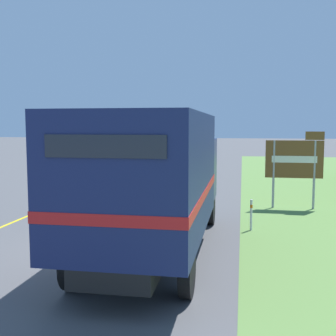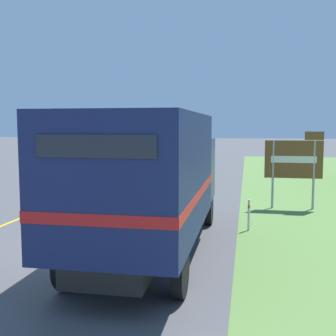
# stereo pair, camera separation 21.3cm
# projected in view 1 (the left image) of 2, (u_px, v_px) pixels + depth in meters

# --- Properties ---
(ground_plane) EXTENTS (200.00, 200.00, 0.00)m
(ground_plane) POSITION_uv_depth(u_px,v_px,m) (95.00, 249.00, 10.89)
(ground_plane) COLOR #515154
(edge_line_yellow) EXTENTS (0.12, 49.74, 0.01)m
(edge_line_yellow) POSITION_uv_depth(u_px,v_px,m) (91.00, 189.00, 21.09)
(edge_line_yellow) COLOR yellow
(edge_line_yellow) RESTS_ON ground
(centre_dash_near) EXTENTS (0.12, 2.60, 0.01)m
(centre_dash_near) POSITION_uv_depth(u_px,v_px,m) (103.00, 242.00, 11.52)
(centre_dash_near) COLOR white
(centre_dash_near) RESTS_ON ground
(centre_dash_mid_a) EXTENTS (0.12, 2.60, 0.01)m
(centre_dash_mid_a) POSITION_uv_depth(u_px,v_px,m) (153.00, 200.00, 17.98)
(centre_dash_mid_a) COLOR white
(centre_dash_mid_a) RESTS_ON ground
(centre_dash_mid_b) EXTENTS (0.12, 2.60, 0.01)m
(centre_dash_mid_b) POSITION_uv_depth(u_px,v_px,m) (177.00, 181.00, 24.45)
(centre_dash_mid_b) COLOR white
(centre_dash_mid_b) RESTS_ON ground
(centre_dash_far) EXTENTS (0.12, 2.60, 0.01)m
(centre_dash_far) POSITION_uv_depth(u_px,v_px,m) (191.00, 169.00, 30.92)
(centre_dash_far) COLOR white
(centre_dash_far) RESTS_ON ground
(centre_dash_farthest) EXTENTS (0.12, 2.60, 0.01)m
(centre_dash_farthest) POSITION_uv_depth(u_px,v_px,m) (200.00, 162.00, 37.38)
(centre_dash_farthest) COLOR white
(centre_dash_farthest) RESTS_ON ground
(horse_trailer_truck) EXTENTS (2.61, 7.96, 3.44)m
(horse_trailer_truck) POSITION_uv_depth(u_px,v_px,m) (154.00, 177.00, 10.15)
(horse_trailer_truck) COLOR black
(horse_trailer_truck) RESTS_ON ground
(lead_car_white) EXTENTS (1.80, 4.31, 1.91)m
(lead_car_white) POSITION_uv_depth(u_px,v_px,m) (163.00, 158.00, 29.13)
(lead_car_white) COLOR black
(lead_car_white) RESTS_ON ground
(highway_sign) EXTENTS (2.15, 0.09, 2.96)m
(highway_sign) POSITION_uv_depth(u_px,v_px,m) (295.00, 161.00, 16.05)
(highway_sign) COLOR #9E9EA3
(highway_sign) RESTS_ON ground
(delineator_post) EXTENTS (0.08, 0.08, 0.95)m
(delineator_post) POSITION_uv_depth(u_px,v_px,m) (251.00, 214.00, 12.77)
(delineator_post) COLOR white
(delineator_post) RESTS_ON ground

